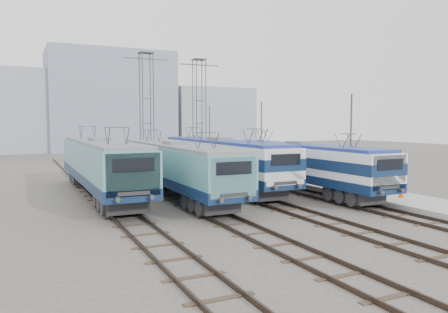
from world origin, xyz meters
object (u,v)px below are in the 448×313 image
locomotive_far_left (101,163)px  mast_front (351,146)px  locomotive_center_right (221,158)px  catenary_tower_east (199,108)px  safety_cone (401,194)px  locomotive_center_left (176,165)px  locomotive_far_right (301,162)px  mast_mid (261,140)px  mast_rear (210,136)px  catenary_tower_west (147,107)px

locomotive_far_left → mast_front: (15.35, -7.24, 1.16)m
locomotive_center_right → catenary_tower_east: (4.25, 14.75, 4.30)m
mast_front → safety_cone: bearing=-61.0°
locomotive_far_left → locomotive_center_left: 5.18m
locomotive_far_left → locomotive_center_left: locomotive_far_left is taller
locomotive_center_left → locomotive_far_right: bearing=-9.6°
locomotive_center_left → locomotive_center_right: size_ratio=0.96×
mast_front → safety_cone: 4.48m
locomotive_far_left → catenary_tower_east: 20.30m
locomotive_far_right → mast_mid: (1.85, 8.85, 1.30)m
mast_front → locomotive_center_right: bearing=131.2°
mast_rear → safety_cone: mast_rear is taller
locomotive_far_left → mast_rear: (15.35, 16.76, 1.16)m
locomotive_far_left → catenary_tower_east: (13.25, 14.76, 4.30)m
locomotive_far_right → mast_mid: mast_mid is taller
locomotive_center_left → catenary_tower_east: catenary_tower_east is taller
catenary_tower_west → locomotive_far_left: bearing=-117.9°
catenary_tower_west → mast_mid: catenary_tower_west is taller
locomotive_center_left → catenary_tower_west: 16.11m
locomotive_center_left → locomotive_center_right: locomotive_center_right is taller
locomotive_center_right → mast_mid: (6.35, 4.75, 1.16)m
safety_cone → mast_rear: bearing=93.5°
mast_mid → catenary_tower_east: bearing=101.9°
locomotive_center_left → mast_rear: mast_rear is taller
locomotive_far_right → locomotive_center_left: bearing=170.4°
locomotive_center_left → mast_front: mast_front is taller
locomotive_center_left → mast_mid: size_ratio=2.53×
mast_mid → mast_rear: same height
mast_front → mast_rear: same height
locomotive_center_right → mast_mid: 8.01m
locomotive_far_right → mast_rear: mast_rear is taller
locomotive_center_right → mast_front: bearing=-48.8°
locomotive_far_left → safety_cone: locomotive_far_left is taller
locomotive_far_right → safety_cone: (3.48, -6.10, -1.66)m
catenary_tower_east → locomotive_far_right: bearing=-89.2°
catenary_tower_east → locomotive_far_left: bearing=-131.9°
mast_mid → locomotive_center_left: bearing=-146.0°
catenary_tower_west → mast_front: bearing=-66.7°
locomotive_far_left → locomotive_center_right: size_ratio=1.03×
catenary_tower_west → mast_mid: size_ratio=1.71×
locomotive_center_right → mast_mid: mast_mid is taller
locomotive_far_right → safety_cone: locomotive_far_right is taller
locomotive_far_left → catenary_tower_west: catenary_tower_west is taller
locomotive_center_right → catenary_tower_west: 13.64m
locomotive_center_right → locomotive_far_right: (4.50, -4.10, -0.13)m
locomotive_far_right → mast_front: size_ratio=2.46×
mast_rear → mast_mid: bearing=-90.0°
mast_rear → safety_cone: 27.15m
locomotive_far_left → locomotive_center_right: (9.00, 0.02, -0.01)m
mast_mid → safety_cone: 15.32m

